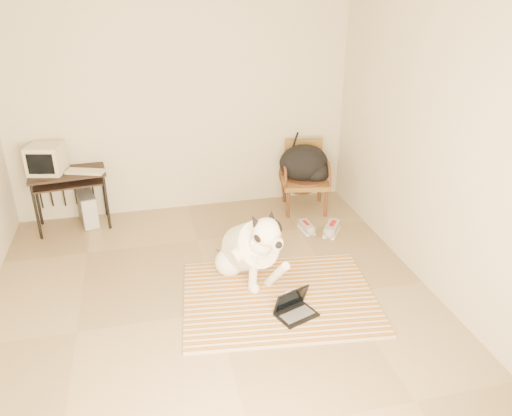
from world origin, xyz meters
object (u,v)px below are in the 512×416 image
object	(u,v)px
pc_tower	(88,209)
rattan_chair	(305,176)
backpack	(306,165)
computer_desk	(68,180)
crt_monitor	(46,159)
laptop	(294,308)
dog	(250,249)

from	to	relation	value
pc_tower	rattan_chair	xyz separation A→B (m)	(2.60, -0.16, 0.23)
rattan_chair	backpack	distance (m)	0.17
computer_desk	crt_monitor	xyz separation A→B (m)	(-0.19, 0.04, 0.25)
laptop	rattan_chair	size ratio (longest dim) A/B	0.48
dog	backpack	world-z (taller)	dog
rattan_chair	pc_tower	bearing A→B (deg)	176.47
pc_tower	rattan_chair	distance (m)	2.62
laptop	dog	bearing A→B (deg)	110.33
laptop	pc_tower	distance (m)	2.90
dog	rattan_chair	xyz separation A→B (m)	(1.01, 1.44, 0.08)
computer_desk	pc_tower	xyz separation A→B (m)	(0.15, 0.05, -0.39)
computer_desk	rattan_chair	size ratio (longest dim) A/B	1.04
crt_monitor	pc_tower	distance (m)	0.73
laptop	backpack	world-z (taller)	backpack
laptop	computer_desk	world-z (taller)	computer_desk
pc_tower	backpack	world-z (taller)	backpack
dog	pc_tower	distance (m)	2.26
backpack	crt_monitor	bearing A→B (deg)	176.55
laptop	pc_tower	xyz separation A→B (m)	(-1.83, 2.24, 0.11)
crt_monitor	laptop	bearing A→B (deg)	-45.76
dog	backpack	size ratio (longest dim) A/B	1.70
laptop	crt_monitor	bearing A→B (deg)	134.24
dog	backpack	xyz separation A→B (m)	(1.01, 1.41, 0.25)
computer_desk	crt_monitor	size ratio (longest dim) A/B	2.04
dog	backpack	distance (m)	1.75
dog	pc_tower	size ratio (longest dim) A/B	2.41
computer_desk	backpack	xyz separation A→B (m)	(2.75, -0.13, -0.00)
dog	laptop	bearing A→B (deg)	-69.67
laptop	pc_tower	world-z (taller)	pc_tower
crt_monitor	rattan_chair	xyz separation A→B (m)	(2.95, -0.15, -0.42)
crt_monitor	pc_tower	world-z (taller)	crt_monitor
laptop	rattan_chair	distance (m)	2.25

